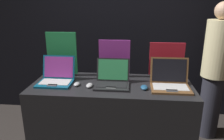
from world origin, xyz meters
name	(u,v)px	position (x,y,z in m)	size (l,w,h in m)	color
wall_back	(120,27)	(0.00, 1.66, 1.40)	(8.00, 0.05, 2.80)	black
display_counter	(112,126)	(0.00, 0.34, 0.49)	(1.63, 0.68, 0.98)	black
laptop_front	(56,77)	(-0.58, 0.33, 1.04)	(0.34, 0.32, 0.26)	#0F5170
mouse_front	(77,84)	(-0.35, 0.27, 0.99)	(0.06, 0.09, 0.03)	#B2B2B7
promo_stand_front	(62,55)	(-0.58, 0.56, 1.21)	(0.33, 0.07, 0.49)	black
laptop_middle	(112,80)	(0.01, 0.31, 1.04)	(0.34, 0.31, 0.25)	black
mouse_middle	(89,85)	(-0.21, 0.24, 0.99)	(0.06, 0.12, 0.03)	#B2B2B7
promo_stand_middle	(114,60)	(0.01, 0.57, 1.17)	(0.34, 0.07, 0.41)	black
laptop_back	(170,81)	(0.58, 0.30, 1.04)	(0.37, 0.32, 0.27)	brown
mouse_back	(144,87)	(0.33, 0.24, 0.99)	(0.07, 0.11, 0.03)	navy
promo_stand_back	(166,61)	(0.58, 0.61, 1.16)	(0.37, 0.07, 0.39)	black
person_bystander	(215,71)	(1.27, 1.04, 0.93)	(0.34, 0.34, 1.79)	#282833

